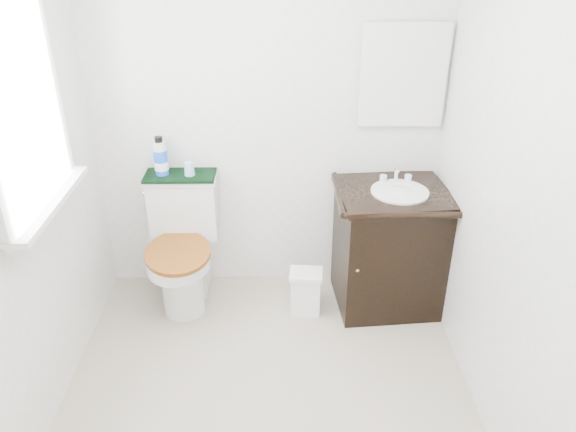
{
  "coord_description": "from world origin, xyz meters",
  "views": [
    {
      "loc": [
        0.08,
        -2.16,
        2.28
      ],
      "look_at": [
        0.12,
        0.75,
        0.73
      ],
      "focal_mm": 35.0,
      "sensor_mm": 36.0,
      "label": 1
    }
  ],
  "objects_px": {
    "toilet": "(184,251)",
    "trash_bin": "(306,291)",
    "mouthwash_bottle": "(161,157)",
    "vanity": "(389,245)",
    "cup": "(189,169)"
  },
  "relations": [
    {
      "from": "toilet",
      "to": "cup",
      "type": "relative_size",
      "value": 10.08
    },
    {
      "from": "toilet",
      "to": "mouthwash_bottle",
      "type": "xyz_separation_m",
      "value": [
        -0.11,
        0.13,
        0.6
      ]
    },
    {
      "from": "vanity",
      "to": "mouthwash_bottle",
      "type": "xyz_separation_m",
      "value": [
        -1.43,
        0.19,
        0.54
      ]
    },
    {
      "from": "toilet",
      "to": "mouthwash_bottle",
      "type": "height_order",
      "value": "mouthwash_bottle"
    },
    {
      "from": "vanity",
      "to": "mouthwash_bottle",
      "type": "relative_size",
      "value": 3.71
    },
    {
      "from": "vanity",
      "to": "mouthwash_bottle",
      "type": "height_order",
      "value": "mouthwash_bottle"
    },
    {
      "from": "trash_bin",
      "to": "mouthwash_bottle",
      "type": "height_order",
      "value": "mouthwash_bottle"
    },
    {
      "from": "trash_bin",
      "to": "cup",
      "type": "xyz_separation_m",
      "value": [
        -0.73,
        0.28,
        0.74
      ]
    },
    {
      "from": "toilet",
      "to": "vanity",
      "type": "bearing_deg",
      "value": -2.69
    },
    {
      "from": "mouthwash_bottle",
      "to": "cup",
      "type": "relative_size",
      "value": 2.98
    },
    {
      "from": "trash_bin",
      "to": "cup",
      "type": "height_order",
      "value": "cup"
    },
    {
      "from": "toilet",
      "to": "trash_bin",
      "type": "xyz_separation_m",
      "value": [
        0.79,
        -0.17,
        -0.21
      ]
    },
    {
      "from": "trash_bin",
      "to": "mouthwash_bottle",
      "type": "bearing_deg",
      "value": 161.96
    },
    {
      "from": "toilet",
      "to": "vanity",
      "type": "relative_size",
      "value": 0.91
    },
    {
      "from": "vanity",
      "to": "trash_bin",
      "type": "bearing_deg",
      "value": -169.0
    }
  ]
}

